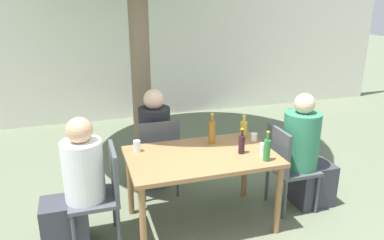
{
  "coord_description": "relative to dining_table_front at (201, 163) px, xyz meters",
  "views": [
    {
      "loc": [
        -1.05,
        -3.09,
        2.2
      ],
      "look_at": [
        0.0,
        0.3,
        1.0
      ],
      "focal_mm": 35.0,
      "sensor_mm": 36.0,
      "label": 1
    }
  ],
  "objects": [
    {
      "name": "ground_plane",
      "position": [
        0.0,
        0.0,
        -0.66
      ],
      "size": [
        30.0,
        30.0,
        0.0
      ],
      "primitive_type": "plane",
      "color": "#667056"
    },
    {
      "name": "cafe_building_wall",
      "position": [
        0.0,
        3.62,
        0.74
      ],
      "size": [
        10.0,
        0.08,
        2.8
      ],
      "color": "white",
      "rests_on": "ground_plane"
    },
    {
      "name": "dining_table_front",
      "position": [
        0.0,
        0.0,
        0.0
      ],
      "size": [
        1.41,
        0.87,
        0.75
      ],
      "color": "#996B42",
      "rests_on": "ground_plane"
    },
    {
      "name": "patio_chair_0",
      "position": [
        -0.94,
        0.0,
        -0.14
      ],
      "size": [
        0.44,
        0.44,
        0.92
      ],
      "rotation": [
        0.0,
        0.0,
        -1.57
      ],
      "color": "#474C51",
      "rests_on": "ground_plane"
    },
    {
      "name": "patio_chair_1",
      "position": [
        0.94,
        0.0,
        -0.14
      ],
      "size": [
        0.44,
        0.44,
        0.92
      ],
      "rotation": [
        0.0,
        0.0,
        1.57
      ],
      "color": "#474C51",
      "rests_on": "ground_plane"
    },
    {
      "name": "patio_chair_2",
      "position": [
        -0.28,
        0.67,
        -0.14
      ],
      "size": [
        0.44,
        0.44,
        0.92
      ],
      "rotation": [
        0.0,
        0.0,
        3.14
      ],
      "color": "#474C51",
      "rests_on": "ground_plane"
    },
    {
      "name": "person_seated_0",
      "position": [
        -1.17,
        -0.0,
        -0.11
      ],
      "size": [
        0.58,
        0.35,
        1.23
      ],
      "rotation": [
        0.0,
        0.0,
        -1.57
      ],
      "color": "#383842",
      "rests_on": "ground_plane"
    },
    {
      "name": "person_seated_1",
      "position": [
        1.16,
        -0.0,
        -0.09
      ],
      "size": [
        0.59,
        0.37,
        1.26
      ],
      "rotation": [
        0.0,
        0.0,
        1.57
      ],
      "color": "#383842",
      "rests_on": "ground_plane"
    },
    {
      "name": "person_seated_2",
      "position": [
        -0.28,
        0.9,
        -0.11
      ],
      "size": [
        0.36,
        0.58,
        1.21
      ],
      "rotation": [
        0.0,
        0.0,
        3.14
      ],
      "color": "#383842",
      "rests_on": "ground_plane"
    },
    {
      "name": "amber_bottle_0",
      "position": [
        0.2,
        0.24,
        0.21
      ],
      "size": [
        0.07,
        0.07,
        0.32
      ],
      "color": "#9E661E",
      "rests_on": "dining_table_front"
    },
    {
      "name": "green_bottle_1",
      "position": [
        0.53,
        -0.3,
        0.2
      ],
      "size": [
        0.06,
        0.06,
        0.29
      ],
      "color": "#287A38",
      "rests_on": "dining_table_front"
    },
    {
      "name": "oil_cruet_2",
      "position": [
        0.56,
        0.27,
        0.18
      ],
      "size": [
        0.08,
        0.08,
        0.25
      ],
      "color": "gold",
      "rests_on": "dining_table_front"
    },
    {
      "name": "wine_bottle_3",
      "position": [
        0.38,
        -0.08,
        0.18
      ],
      "size": [
        0.06,
        0.06,
        0.25
      ],
      "color": "#331923",
      "rests_on": "dining_table_front"
    },
    {
      "name": "drinking_glass_0",
      "position": [
        0.54,
        -0.2,
        0.15
      ],
      "size": [
        0.06,
        0.06,
        0.13
      ],
      "color": "white",
      "rests_on": "dining_table_front"
    },
    {
      "name": "drinking_glass_1",
      "position": [
        0.63,
        0.17,
        0.13
      ],
      "size": [
        0.07,
        0.07,
        0.08
      ],
      "color": "silver",
      "rests_on": "dining_table_front"
    },
    {
      "name": "drinking_glass_2",
      "position": [
        -0.57,
        0.25,
        0.14
      ],
      "size": [
        0.07,
        0.07,
        0.11
      ],
      "color": "white",
      "rests_on": "dining_table_front"
    }
  ]
}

